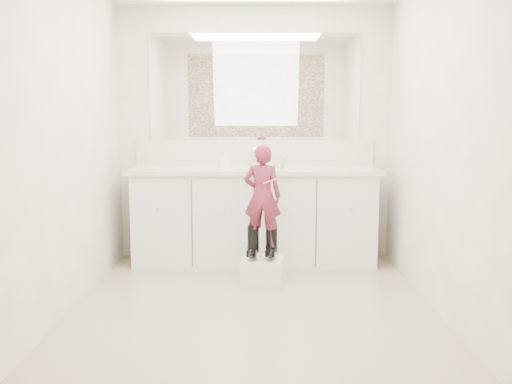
{
  "coord_description": "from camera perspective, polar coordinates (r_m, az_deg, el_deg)",
  "views": [
    {
      "loc": [
        0.04,
        -4.0,
        1.38
      ],
      "look_at": [
        0.02,
        0.48,
        0.77
      ],
      "focal_mm": 40.0,
      "sensor_mm": 36.0,
      "label": 1
    }
  ],
  "objects": [
    {
      "name": "boot_right",
      "position": [
        4.69,
        1.56,
        -4.98
      ],
      "size": [
        0.13,
        0.2,
        0.28
      ],
      "primitive_type": null,
      "rotation": [
        0.0,
        0.0,
        -0.14
      ],
      "color": "black",
      "rests_on": "step_stool"
    },
    {
      "name": "boot_left",
      "position": [
        4.68,
        -0.28,
        -4.98
      ],
      "size": [
        0.13,
        0.2,
        0.28
      ],
      "primitive_type": null,
      "rotation": [
        0.0,
        0.0,
        -0.14
      ],
      "color": "black",
      "rests_on": "step_stool"
    },
    {
      "name": "dot_panel",
      "position": [
        2.53,
        -0.72,
        13.85
      ],
      "size": [
        2.0,
        0.01,
        1.2
      ],
      "primitive_type": "cube",
      "color": "#472819",
      "rests_on": "wall_front"
    },
    {
      "name": "faucet",
      "position": [
        5.4,
        -0.16,
        3.06
      ],
      "size": [
        0.08,
        0.08,
        0.1
      ],
      "primitive_type": "cylinder",
      "color": "silver",
      "rests_on": "countertop"
    },
    {
      "name": "mirror",
      "position": [
        5.5,
        -0.15,
        10.44
      ],
      "size": [
        2.0,
        0.02,
        1.0
      ],
      "primitive_type": "cube",
      "color": "white",
      "rests_on": "wall_back"
    },
    {
      "name": "vanity_cabinet",
      "position": [
        5.32,
        -0.17,
        -2.62
      ],
      "size": [
        2.2,
        0.55,
        0.85
      ],
      "primitive_type": "cube",
      "color": "silver",
      "rests_on": "floor"
    },
    {
      "name": "wall_left",
      "position": [
        4.23,
        -18.3,
        4.9
      ],
      "size": [
        0.0,
        3.0,
        3.0
      ],
      "primitive_type": "plane",
      "rotation": [
        1.57,
        0.0,
        1.57
      ],
      "color": "beige",
      "rests_on": "floor"
    },
    {
      "name": "backsplash",
      "position": [
        5.5,
        -0.15,
        3.93
      ],
      "size": [
        2.28,
        0.03,
        0.25
      ],
      "primitive_type": "cube",
      "color": "beige",
      "rests_on": "countertop"
    },
    {
      "name": "step_stool",
      "position": [
        4.72,
        0.63,
        -7.92
      ],
      "size": [
        0.37,
        0.32,
        0.21
      ],
      "primitive_type": "cube",
      "rotation": [
        0.0,
        0.0,
        -0.14
      ],
      "color": "silver",
      "rests_on": "floor"
    },
    {
      "name": "cup",
      "position": [
        5.28,
        2.45,
        2.93
      ],
      "size": [
        0.11,
        0.11,
        0.1
      ],
      "primitive_type": "imported",
      "rotation": [
        0.0,
        0.0,
        -0.09
      ],
      "color": "beige",
      "rests_on": "countertop"
    },
    {
      "name": "floor",
      "position": [
        4.24,
        -0.31,
        -11.28
      ],
      "size": [
        3.0,
        3.0,
        0.0
      ],
      "primitive_type": "plane",
      "color": "#887B59",
      "rests_on": "ground"
    },
    {
      "name": "wall_right",
      "position": [
        4.2,
        17.77,
        4.91
      ],
      "size": [
        0.0,
        3.0,
        3.0
      ],
      "primitive_type": "plane",
      "rotation": [
        1.57,
        0.0,
        -1.57
      ],
      "color": "beige",
      "rests_on": "floor"
    },
    {
      "name": "wall_front",
      "position": [
        2.51,
        -0.7,
        3.61
      ],
      "size": [
        2.6,
        0.0,
        2.6
      ],
      "primitive_type": "plane",
      "rotation": [
        -1.57,
        0.0,
        0.0
      ],
      "color": "beige",
      "rests_on": "floor"
    },
    {
      "name": "soap_bottle",
      "position": [
        5.22,
        -3.01,
        3.42
      ],
      "size": [
        0.1,
        0.11,
        0.2
      ],
      "primitive_type": "imported",
      "rotation": [
        0.0,
        0.0,
        -0.19
      ],
      "color": "white",
      "rests_on": "countertop"
    },
    {
      "name": "toothbrush",
      "position": [
        4.52,
        1.54,
        1.14
      ],
      "size": [
        0.14,
        0.03,
        0.06
      ],
      "primitive_type": "cylinder",
      "rotation": [
        0.0,
        1.22,
        -0.14
      ],
      "color": "#FF63BD",
      "rests_on": "toddler"
    },
    {
      "name": "countertop",
      "position": [
        5.24,
        -0.17,
        2.15
      ],
      "size": [
        2.28,
        0.58,
        0.04
      ],
      "primitive_type": "cube",
      "color": "beige",
      "rests_on": "vanity_cabinet"
    },
    {
      "name": "wall_back",
      "position": [
        5.51,
        -0.15,
        5.86
      ],
      "size": [
        2.6,
        0.0,
        2.6
      ],
      "primitive_type": "plane",
      "rotation": [
        1.57,
        0.0,
        0.0
      ],
      "color": "beige",
      "rests_on": "floor"
    },
    {
      "name": "toddler",
      "position": [
        4.62,
        0.64,
        -0.39
      ],
      "size": [
        0.33,
        0.24,
        0.83
      ],
      "primitive_type": "imported",
      "rotation": [
        0.0,
        0.0,
        3.0
      ],
      "color": "#AC3558",
      "rests_on": "step_stool"
    }
  ]
}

